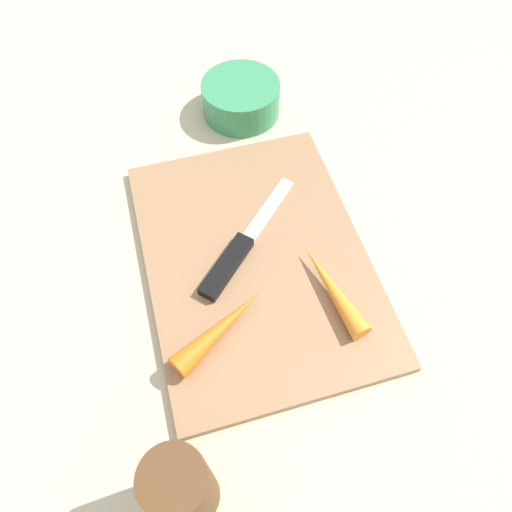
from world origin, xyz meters
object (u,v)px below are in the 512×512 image
Objects in this scene: knife at (233,258)px; carrot_long at (221,328)px; carrot_short at (332,289)px; pepper_grinder at (183,489)px; cutting_board at (256,259)px; small_bowl at (241,98)px.

carrot_long is (0.09, -0.03, 0.01)m from knife.
pepper_grinder reaches higher than carrot_short.
cutting_board is 0.11m from carrot_long.
pepper_grinder is at bearing -28.83° from cutting_board.
carrot_short is (0.07, 0.10, 0.01)m from knife.
small_bowl reaches higher than carrot_short.
knife is 0.27m from small_bowl.
small_bowl is at bearing 168.98° from cutting_board.
carrot_short is at bearing -81.36° from knife.
carrot_long is 0.92× the size of pepper_grinder.
cutting_board is 0.10m from carrot_short.
knife is 1.17× the size of pepper_grinder.
small_bowl is (-0.26, 0.05, 0.02)m from cutting_board.
carrot_long is 0.36m from small_bowl.
knife is 0.26m from pepper_grinder.
carrot_long reaches higher than knife.
pepper_grinder is (0.23, -0.13, 0.06)m from cutting_board.
pepper_grinder is (0.15, -0.06, 0.04)m from carrot_long.
knife is 0.12m from carrot_short.
carrot_short is at bearing 43.83° from cutting_board.
small_bowl is at bearing -7.55° from carrot_short.
carrot_long is at bearing -36.67° from cutting_board.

